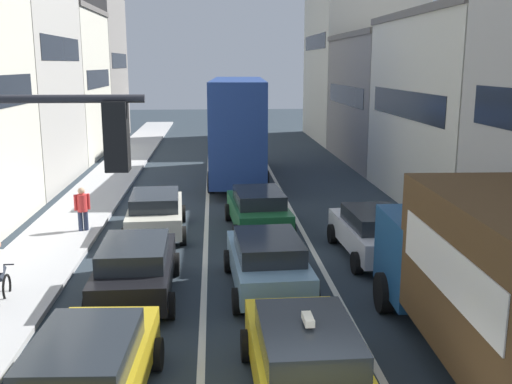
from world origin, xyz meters
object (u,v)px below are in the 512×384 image
removalist_box_truck (492,276)px  hatchback_centre_lane_third (258,209)px  taxi_centre_lane_front (306,359)px  sedan_left_lane_front (87,373)px  sedan_centre_lane_second (268,261)px  bus_mid_queue_primary (238,124)px  sedan_right_lane_behind_truck (374,232)px  sedan_left_lane_third (156,212)px  pedestrian_near_kerb (82,208)px  wagon_left_lane_second (136,267)px

removalist_box_truck → hatchback_centre_lane_third: 10.85m
taxi_centre_lane_front → sedan_left_lane_front: size_ratio=0.99×
sedan_centre_lane_second → bus_mid_queue_primary: bus_mid_queue_primary is taller
taxi_centre_lane_front → sedan_right_lane_behind_truck: bearing=-24.2°
sedan_left_lane_third → pedestrian_near_kerb: bearing=83.0°
sedan_left_lane_front → sedan_left_lane_third: 10.86m
sedan_left_lane_front → pedestrian_near_kerb: bearing=15.0°
removalist_box_truck → hatchback_centre_lane_third: removalist_box_truck is taller
sedan_right_lane_behind_truck → bus_mid_queue_primary: bearing=13.7°
taxi_centre_lane_front → sedan_left_lane_third: 11.23m
sedan_left_lane_front → pedestrian_near_kerb: 11.29m
removalist_box_truck → wagon_left_lane_second: 8.40m
removalist_box_truck → wagon_left_lane_second: (-7.10, 4.34, -1.18)m
sedan_centre_lane_second → sedan_left_lane_third: size_ratio=1.00×
sedan_centre_lane_second → sedan_right_lane_behind_truck: bearing=-57.1°
removalist_box_truck → sedan_centre_lane_second: size_ratio=1.78×
hatchback_centre_lane_third → sedan_right_lane_behind_truck: (3.31, -3.14, 0.00)m
pedestrian_near_kerb → removalist_box_truck: bearing=-156.3°
wagon_left_lane_second → sedan_right_lane_behind_truck: bearing=-69.6°
wagon_left_lane_second → hatchback_centre_lane_third: (3.54, 5.84, 0.00)m
hatchback_centre_lane_third → pedestrian_near_kerb: bearing=86.1°
removalist_box_truck → pedestrian_near_kerb: bearing=45.3°
sedan_right_lane_behind_truck → pedestrian_near_kerb: size_ratio=2.63×
hatchback_centre_lane_third → sedan_right_lane_behind_truck: bearing=-137.4°
taxi_centre_lane_front → bus_mid_queue_primary: bus_mid_queue_primary is taller
hatchback_centre_lane_third → pedestrian_near_kerb: (-6.08, -0.00, 0.15)m
sedan_right_lane_behind_truck → bus_mid_queue_primary: (-3.59, 12.64, 2.03)m
hatchback_centre_lane_third → sedan_left_lane_front: bearing=157.6°
sedan_centre_lane_second → wagon_left_lane_second: (-3.36, -0.22, 0.00)m
wagon_left_lane_second → sedan_left_lane_front: bearing=177.3°
removalist_box_truck → sedan_left_lane_front: removalist_box_truck is taller
sedan_left_lane_front → sedan_left_lane_third: bearing=2.2°
sedan_left_lane_third → sedan_centre_lane_second: bearing=-151.1°
sedan_centre_lane_second → bus_mid_queue_primary: (-0.10, 15.13, 2.03)m
wagon_left_lane_second → hatchback_centre_lane_third: bearing=-32.3°
taxi_centre_lane_front → removalist_box_truck: bearing=-80.8°
sedan_left_lane_front → hatchback_centre_lane_third: same height
taxi_centre_lane_front → pedestrian_near_kerb: (-6.09, 10.82, 0.15)m
removalist_box_truck → pedestrian_near_kerb: (-9.64, 10.18, -1.03)m
taxi_centre_lane_front → sedan_right_lane_behind_truck: taxi_centre_lane_front is taller
removalist_box_truck → sedan_left_lane_third: size_ratio=1.77×
sedan_right_lane_behind_truck → pedestrian_near_kerb: bearing=69.4°
sedan_left_lane_third → pedestrian_near_kerb: size_ratio=2.64×
pedestrian_near_kerb → bus_mid_queue_primary: bearing=-51.1°
removalist_box_truck → sedan_right_lane_behind_truck: 7.15m
sedan_centre_lane_second → hatchback_centre_lane_third: (0.18, 5.63, 0.00)m
taxi_centre_lane_front → sedan_centre_lane_second: (-0.19, 5.20, -0.00)m
sedan_centre_lane_second → pedestrian_near_kerb: pedestrian_near_kerb is taller
removalist_box_truck → sedan_centre_lane_second: removalist_box_truck is taller
removalist_box_truck → sedan_left_lane_third: (-7.13, 10.01, -1.18)m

